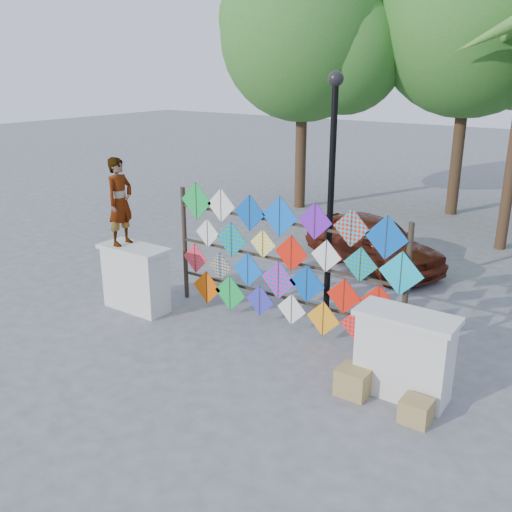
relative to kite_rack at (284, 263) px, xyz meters
name	(u,v)px	position (x,y,z in m)	size (l,w,h in m)	color
ground	(256,340)	(-0.09, -0.73, -1.23)	(80.00, 80.00, 0.00)	gray
parapet_left	(136,277)	(-2.79, -0.93, -0.58)	(1.40, 0.65, 1.28)	silver
parapet_right	(404,354)	(2.61, -0.93, -0.58)	(1.40, 0.65, 1.28)	silver
kite_rack	(284,263)	(0.00, 0.00, 0.00)	(4.94, 0.24, 2.46)	#2D2419
tree_west	(307,37)	(-4.49, 8.30, 4.15)	(5.85, 5.20, 8.01)	#4E3721
tree_mid	(476,21)	(0.01, 10.30, 4.54)	(6.30, 5.60, 8.61)	#4E3721
vendor_woman	(120,202)	(-3.07, -0.93, 0.88)	(0.61, 0.40, 1.66)	#99999E
sedan	(373,241)	(-0.06, 4.02, -0.61)	(1.47, 3.65, 1.25)	#581E0F
lamppost	(332,172)	(0.21, 1.27, 1.46)	(0.28, 0.28, 4.46)	black
cardboard_box_near	(354,381)	(2.04, -1.31, -1.03)	(0.46, 0.41, 0.41)	tan
cardboard_box_far	(416,411)	(3.02, -1.45, -1.07)	(0.39, 0.36, 0.33)	tan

